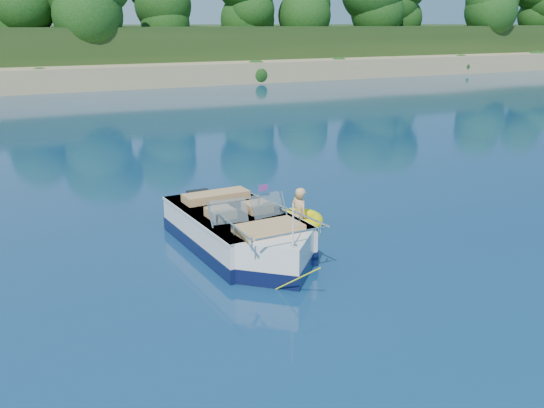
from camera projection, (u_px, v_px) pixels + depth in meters
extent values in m
plane|color=#091B41|center=(274.00, 345.00, 8.46)|extent=(160.00, 160.00, 0.00)
cube|color=#9D8A5B|center=(22.00, 81.00, 40.89)|extent=(170.00, 8.00, 2.00)
cylinder|color=black|center=(12.00, 37.00, 43.52)|extent=(0.44, 0.44, 3.60)
cylinder|color=black|center=(273.00, 41.00, 50.48)|extent=(0.44, 0.44, 2.60)
sphere|color=black|center=(273.00, 10.00, 49.77)|extent=(4.29, 4.29, 4.29)
cylinder|color=black|center=(505.00, 35.00, 63.66)|extent=(0.44, 0.44, 3.00)
sphere|color=black|center=(508.00, 7.00, 62.84)|extent=(4.95, 4.95, 4.95)
cube|color=silver|center=(235.00, 233.00, 12.14)|extent=(1.92, 3.43, 0.93)
cube|color=silver|center=(273.00, 259.00, 10.81)|extent=(1.77, 1.77, 0.93)
cube|color=#0B1033|center=(235.00, 239.00, 12.18)|extent=(1.95, 3.46, 0.27)
cube|color=#0B1033|center=(273.00, 266.00, 10.84)|extent=(1.81, 1.81, 0.27)
cube|color=tan|center=(229.00, 217.00, 12.29)|extent=(1.52, 2.41, 0.09)
cube|color=silver|center=(234.00, 212.00, 12.01)|extent=(1.96, 3.43, 0.05)
cube|color=black|center=(200.00, 208.00, 13.67)|extent=(0.50, 0.33, 0.80)
cube|color=#8C9EA5|center=(229.00, 211.00, 11.23)|extent=(0.71, 0.30, 0.43)
cube|color=#8C9EA5|center=(267.00, 205.00, 11.60)|extent=(0.72, 0.36, 0.43)
cube|color=tan|center=(221.00, 217.00, 11.63)|extent=(0.51, 0.51, 0.36)
cube|color=tan|center=(257.00, 211.00, 12.00)|extent=(0.51, 0.51, 0.36)
cube|color=tan|center=(216.00, 200.00, 12.75)|extent=(1.40, 0.55, 0.34)
cube|color=tan|center=(269.00, 233.00, 10.82)|extent=(1.20, 0.72, 0.30)
cylinder|color=silver|center=(293.00, 225.00, 10.00)|extent=(0.03, 0.03, 0.75)
cube|color=red|center=(263.00, 188.00, 11.46)|extent=(0.20, 0.02, 0.12)
cube|color=silver|center=(294.00, 246.00, 10.06)|extent=(0.09, 0.06, 0.04)
cylinder|color=#DAEB19|center=(297.00, 279.00, 9.87)|extent=(0.39, 0.89, 0.68)
torus|color=#FAE900|center=(296.00, 221.00, 13.52)|extent=(1.56, 1.56, 0.32)
torus|color=#B5090A|center=(296.00, 220.00, 13.51)|extent=(1.28, 1.28, 0.11)
imported|color=tan|center=(298.00, 224.00, 13.51)|extent=(0.45, 0.76, 1.40)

